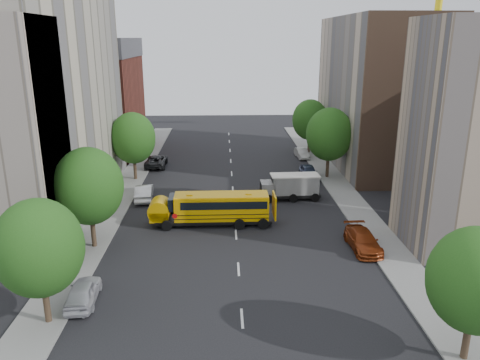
{
  "coord_description": "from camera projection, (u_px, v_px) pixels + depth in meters",
  "views": [
    {
      "loc": [
        -0.99,
        -37.45,
        15.53
      ],
      "look_at": [
        0.48,
        2.0,
        3.48
      ],
      "focal_mm": 35.0,
      "sensor_mm": 36.0,
      "label": 1
    }
  ],
  "objects": [
    {
      "name": "school_bus",
      "position": [
        212.0,
        207.0,
        40.14
      ],
      "size": [
        9.99,
        2.54,
        2.81
      ],
      "rotation": [
        0.0,
        0.0,
        0.01
      ],
      "color": "black",
      "rests_on": "ground"
    },
    {
      "name": "street_tree_4",
      "position": [
        329.0,
        134.0,
        52.65
      ],
      "size": [
        5.25,
        5.25,
        8.1
      ],
      "color": "#38281C",
      "rests_on": "ground"
    },
    {
      "name": "lane_markings",
      "position": [
        233.0,
        189.0,
        49.92
      ],
      "size": [
        0.15,
        64.0,
        0.01
      ],
      "primitive_type": "cube",
      "color": "silver",
      "rests_on": "ground"
    },
    {
      "name": "street_tree_1",
      "position": [
        89.0,
        186.0,
        34.71
      ],
      "size": [
        5.12,
        5.12,
        7.9
      ],
      "color": "#38281C",
      "rests_on": "ground"
    },
    {
      "name": "street_tree_3",
      "position": [
        476.0,
        280.0,
        22.25
      ],
      "size": [
        4.61,
        4.61,
        7.11
      ],
      "color": "#38281C",
      "rests_on": "ground"
    },
    {
      "name": "building_right_sidewall",
      "position": [
        411.0,
        105.0,
        46.98
      ],
      "size": [
        10.1,
        0.3,
        18.0
      ],
      "primitive_type": "cube",
      "color": "brown",
      "rests_on": "ground"
    },
    {
      "name": "sidewalk_left",
      "position": [
        114.0,
        206.0,
        44.72
      ],
      "size": [
        3.0,
        80.0,
        0.12
      ],
      "primitive_type": "cube",
      "color": "slate",
      "rests_on": "ground"
    },
    {
      "name": "building_right_far",
      "position": [
        377.0,
        93.0,
        57.49
      ],
      "size": [
        10.0,
        22.0,
        18.0
      ],
      "primitive_type": "cube",
      "color": "#C1AD96",
      "rests_on": "ground"
    },
    {
      "name": "parked_car_0",
      "position": [
        83.0,
        292.0,
        28.4
      ],
      "size": [
        1.91,
        4.26,
        1.42
      ],
      "primitive_type": "imported",
      "rotation": [
        0.0,
        0.0,
        3.2
      ],
      "color": "silver",
      "rests_on": "ground"
    },
    {
      "name": "sidewalk_right",
      "position": [
        352.0,
        203.0,
        45.53
      ],
      "size": [
        3.0,
        80.0,
        0.12
      ],
      "primitive_type": "cube",
      "color": "slate",
      "rests_on": "ground"
    },
    {
      "name": "parked_car_5",
      "position": [
        302.0,
        153.0,
        62.75
      ],
      "size": [
        1.68,
        4.02,
        1.29
      ],
      "primitive_type": "imported",
      "rotation": [
        0.0,
        0.0,
        0.08
      ],
      "color": "#A3A39E",
      "rests_on": "ground"
    },
    {
      "name": "street_tree_0",
      "position": [
        39.0,
        248.0,
        25.24
      ],
      "size": [
        4.8,
        4.8,
        7.41
      ],
      "color": "#38281C",
      "rests_on": "ground"
    },
    {
      "name": "street_tree_2",
      "position": [
        133.0,
        138.0,
        51.95
      ],
      "size": [
        4.99,
        4.99,
        7.71
      ],
      "color": "#38281C",
      "rests_on": "ground"
    },
    {
      "name": "safari_truck",
      "position": [
        290.0,
        186.0,
        46.55
      ],
      "size": [
        6.03,
        2.46,
        2.54
      ],
      "rotation": [
        0.0,
        0.0,
        0.04
      ],
      "color": "black",
      "rests_on": "ground"
    },
    {
      "name": "parked_car_3",
      "position": [
        363.0,
        240.0,
        35.64
      ],
      "size": [
        2.15,
        4.98,
        1.43
      ],
      "primitive_type": "imported",
      "rotation": [
        0.0,
        0.0,
        0.03
      ],
      "color": "maroon",
      "rests_on": "ground"
    },
    {
      "name": "parked_car_1",
      "position": [
        144.0,
        192.0,
        46.6
      ],
      "size": [
        2.04,
        4.74,
        1.52
      ],
      "primitive_type": "imported",
      "rotation": [
        0.0,
        0.0,
        3.24
      ],
      "color": "white",
      "rests_on": "ground"
    },
    {
      "name": "building_left_cream",
      "position": [
        36.0,
        101.0,
        42.54
      ],
      "size": [
        10.0,
        26.0,
        20.0
      ],
      "primitive_type": "cube",
      "color": "#BAB196",
      "rests_on": "ground"
    },
    {
      "name": "street_tree_5",
      "position": [
        310.0,
        120.0,
        64.23
      ],
      "size": [
        4.86,
        4.86,
        7.51
      ],
      "color": "#38281C",
      "rests_on": "ground"
    },
    {
      "name": "parked_car_2",
      "position": [
        156.0,
        161.0,
        58.52
      ],
      "size": [
        2.51,
        5.34,
        1.48
      ],
      "primitive_type": "imported",
      "rotation": [
        0.0,
        0.0,
        3.15
      ],
      "color": "black",
      "rests_on": "ground"
    },
    {
      "name": "building_left_redbrick",
      "position": [
        100.0,
        106.0,
        64.59
      ],
      "size": [
        10.0,
        15.0,
        13.0
      ],
      "primitive_type": "cube",
      "color": "maroon",
      "rests_on": "ground"
    },
    {
      "name": "parked_car_4",
      "position": [
        308.0,
        172.0,
        53.69
      ],
      "size": [
        1.78,
        4.42,
        1.5
      ],
      "primitive_type": "imported",
      "rotation": [
        0.0,
        0.0,
        -0.0
      ],
      "color": "#303955",
      "rests_on": "ground"
    },
    {
      "name": "ground",
      "position": [
        235.0,
        225.0,
        40.36
      ],
      "size": [
        120.0,
        120.0,
        0.0
      ],
      "primitive_type": "plane",
      "color": "black",
      "rests_on": "ground"
    }
  ]
}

